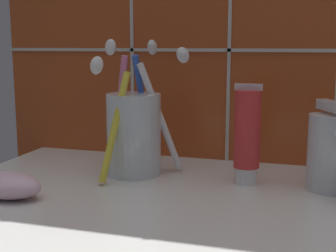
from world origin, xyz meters
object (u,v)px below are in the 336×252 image
Objects in this scene: sink_faucet at (334,150)px; soap_bar at (6,185)px; toothbrush_cup at (134,131)px; toothpaste_tube at (247,135)px.

sink_faucet reaches higher than soap_bar.
toothbrush_cup reaches higher than soap_bar.
toothbrush_cup is at bearing -117.71° from sink_faucet.
soap_bar is at bearing -96.25° from sink_faucet.
toothbrush_cup is at bearing 52.94° from soap_bar.
toothpaste_tube is at bearing -0.30° from toothbrush_cup.
sink_faucet is 38.46cm from soap_bar.
sink_faucet is (10.32, -0.41, -1.09)cm from toothpaste_tube.
sink_faucet is 1.25× the size of soap_bar.
toothbrush_cup is 15.15cm from toothpaste_tube.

